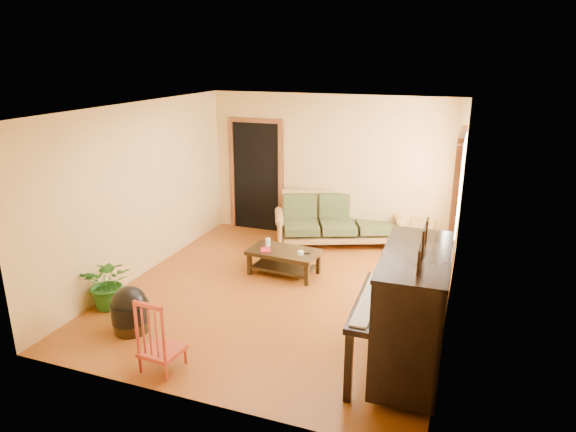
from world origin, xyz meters
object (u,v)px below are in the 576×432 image
at_px(armchair, 423,282).
at_px(potted_plant, 109,283).
at_px(coffee_table, 284,262).
at_px(footstool, 131,315).
at_px(sofa, 338,220).
at_px(ceramic_crock, 426,245).
at_px(piano, 412,315).
at_px(red_chair, 161,333).

relative_size(armchair, potted_plant, 1.09).
distance_m(coffee_table, footstool, 2.52).
height_order(sofa, ceramic_crock, sofa).
xyz_separation_m(sofa, footstool, (-1.59, -3.78, -0.24)).
bearing_deg(armchair, sofa, 130.33).
xyz_separation_m(footstool, potted_plant, (-0.64, 0.42, 0.14)).
bearing_deg(ceramic_crock, coffee_table, -139.12).
distance_m(sofa, footstool, 4.11).
relative_size(piano, red_chair, 1.83).
bearing_deg(footstool, coffee_table, 62.62).
distance_m(armchair, red_chair, 3.41).
xyz_separation_m(sofa, potted_plant, (-2.23, -3.37, -0.10)).
xyz_separation_m(armchair, red_chair, (-2.47, -2.36, 0.03)).
bearing_deg(ceramic_crock, sofa, -174.37).
relative_size(piano, potted_plant, 2.16).
bearing_deg(sofa, piano, -86.48).
xyz_separation_m(footstool, red_chair, (0.81, -0.53, 0.21)).
height_order(armchair, red_chair, red_chair).
bearing_deg(footstool, potted_plant, 147.01).
bearing_deg(footstool, piano, 5.15).
distance_m(red_chair, potted_plant, 1.73).
xyz_separation_m(coffee_table, armchair, (2.12, -0.42, 0.20)).
xyz_separation_m(coffee_table, red_chair, (-0.35, -2.77, 0.23)).
bearing_deg(armchair, ceramic_crock, 93.96).
relative_size(piano, ceramic_crock, 5.88).
distance_m(coffee_table, potted_plant, 2.57).
height_order(coffee_table, potted_plant, potted_plant).
distance_m(coffee_table, red_chair, 2.81).
bearing_deg(red_chair, ceramic_crock, 66.91).
distance_m(footstool, red_chair, 0.99).
bearing_deg(footstool, red_chair, -33.52).
xyz_separation_m(coffee_table, ceramic_crock, (1.96, 1.69, -0.06)).
relative_size(coffee_table, armchair, 1.36).
bearing_deg(sofa, ceramic_crock, -17.06).
bearing_deg(potted_plant, coffee_table, 45.32).
relative_size(piano, footstool, 3.41).
bearing_deg(ceramic_crock, piano, -87.02).
distance_m(coffee_table, armchair, 2.17).
height_order(sofa, coffee_table, sofa).
height_order(footstool, red_chair, red_chair).
bearing_deg(potted_plant, red_chair, -33.29).
height_order(coffee_table, footstool, footstool).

